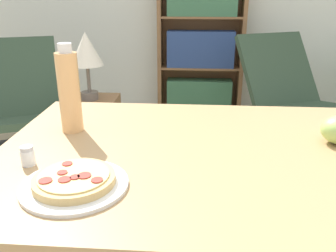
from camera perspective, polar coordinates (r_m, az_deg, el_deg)
name	(u,v)px	position (r m, az deg, el deg)	size (l,w,h in m)	color
dining_table	(208,178)	(1.13, 6.45, -8.28)	(1.30, 0.91, 0.77)	tan
pizza_on_plate	(74,182)	(0.92, -14.78, -8.63)	(0.27, 0.27, 0.04)	white
drink_bottle	(69,91)	(1.23, -15.57, 5.39)	(0.07, 0.07, 0.30)	#EFB270
salt_shaker	(28,156)	(1.06, -21.59, -4.47)	(0.04, 0.04, 0.06)	white
lounge_chair_near	(19,126)	(2.82, -22.83, 0.04)	(0.82, 0.93, 0.88)	black
lounge_chair_far	(286,113)	(3.02, 18.39, 2.03)	(0.84, 0.95, 0.88)	black
bookshelf	(201,47)	(3.54, 5.25, 12.54)	(0.82, 0.24, 1.47)	brown
side_table	(93,137)	(2.51, -11.90, -1.67)	(0.34, 0.34, 0.54)	brown
table_lamp	(86,52)	(2.35, -12.97, 11.46)	(0.21, 0.21, 0.44)	#665B51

